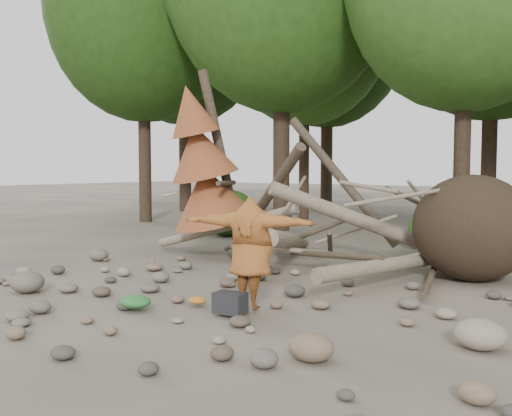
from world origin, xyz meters
The scene contains 13 objects.
ground centered at (0.00, 0.00, 0.00)m, with size 120.00×120.00×0.00m, color #514C44.
deadfall_pile centered at (2.02, 4.24, 0.95)m, with size 8.55×5.24×3.30m.
dead_conifer centered at (-3.12, 3.37, 2.11)m, with size 2.06×2.16×4.35m.
bush_left centered at (-5.50, 7.20, 0.72)m, with size 1.80×1.80×1.44m, color #244A13.
bush_mid centered at (0.80, 7.80, 0.56)m, with size 1.40×1.40×1.12m, color #305E1B.
frisbee_thrower centered at (0.69, -0.04, 0.89)m, with size 2.59×1.00×1.68m.
backpack centered at (0.55, -0.34, 0.15)m, with size 0.44×0.29×0.29m, color black.
cloth_green centered at (-0.78, -0.89, 0.09)m, with size 0.49×0.41×0.18m, color #2A692D.
cloth_orange centered at (-0.20, -0.17, 0.05)m, with size 0.29×0.24×0.11m, color #BF6A20.
boulder_front_left centered at (-3.20, -1.10, 0.18)m, with size 0.61×0.55×0.36m, color #665F55.
boulder_front_right centered at (2.41, -1.27, 0.15)m, with size 0.51×0.46×0.31m, color #775F4A.
boulder_mid_right centered at (3.80, 0.20, 0.18)m, with size 0.59×0.53×0.36m, color gray.
boulder_mid_left centered at (-4.88, 1.76, 0.14)m, with size 0.46×0.41×0.28m, color #665E56.
Camera 1 is at (5.44, -6.55, 2.09)m, focal length 40.00 mm.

